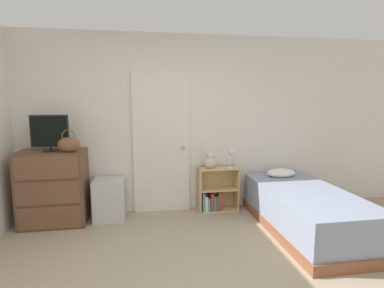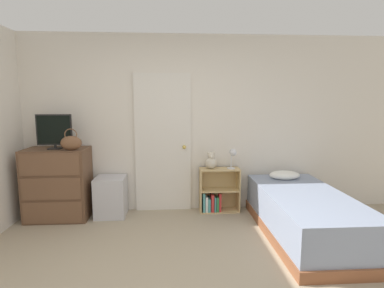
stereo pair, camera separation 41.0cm
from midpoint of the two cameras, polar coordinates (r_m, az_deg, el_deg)
name	(u,v)px [view 1 (the left image)]	position (r m, az deg, el deg)	size (l,w,h in m)	color
wall_back	(165,125)	(4.37, -7.93, 3.68)	(10.00, 0.06, 2.55)	silver
door_closed	(161,144)	(4.35, -8.54, 0.01)	(0.81, 0.09, 2.00)	silver
dresser	(54,188)	(4.43, -27.33, -7.44)	(0.82, 0.50, 0.98)	brown
tv	(50,132)	(4.28, -28.02, 1.94)	(0.46, 0.16, 0.46)	black
handbag	(69,144)	(4.12, -25.10, -0.09)	(0.27, 0.14, 0.28)	brown
storage_bin	(109,199)	(4.37, -18.12, -9.99)	(0.41, 0.40, 0.56)	silver
bookshelf	(215,193)	(4.48, 1.75, -9.44)	(0.58, 0.24, 0.64)	tan
teddy_bear	(210,161)	(4.34, 0.74, -3.27)	(0.17, 0.17, 0.25)	beige
desk_lamp	(231,154)	(4.35, 4.82, -1.90)	(0.13, 0.12, 0.29)	silver
bed	(305,210)	(4.02, 18.01, -11.90)	(0.96, 1.96, 0.63)	brown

